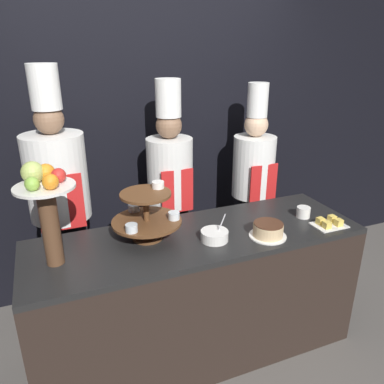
% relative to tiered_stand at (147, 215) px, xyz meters
% --- Properties ---
extents(ground_plane, '(14.00, 14.00, 0.00)m').
position_rel_tiered_stand_xyz_m(ground_plane, '(0.30, -0.41, -1.05)').
color(ground_plane, '#5B5651').
extents(wall_back, '(10.00, 0.06, 2.80)m').
position_rel_tiered_stand_xyz_m(wall_back, '(0.30, 0.95, 0.35)').
color(wall_back, black).
rests_on(wall_back, ground_plane).
extents(buffet_counter, '(2.09, 0.66, 0.90)m').
position_rel_tiered_stand_xyz_m(buffet_counter, '(0.30, -0.08, -0.60)').
color(buffet_counter, black).
rests_on(buffet_counter, ground_plane).
extents(tiered_stand, '(0.42, 0.42, 0.34)m').
position_rel_tiered_stand_xyz_m(tiered_stand, '(0.00, 0.00, 0.00)').
color(tiered_stand, brown).
rests_on(tiered_stand, buffet_counter).
extents(fruit_pedestal, '(0.30, 0.30, 0.56)m').
position_rel_tiered_stand_xyz_m(fruit_pedestal, '(-0.54, -0.08, 0.21)').
color(fruit_pedestal, brown).
rests_on(fruit_pedestal, buffet_counter).
extents(cake_round, '(0.23, 0.23, 0.09)m').
position_rel_tiered_stand_xyz_m(cake_round, '(0.69, -0.26, -0.11)').
color(cake_round, white).
rests_on(cake_round, buffet_counter).
extents(cup_white, '(0.09, 0.09, 0.07)m').
position_rel_tiered_stand_xyz_m(cup_white, '(1.07, -0.11, -0.12)').
color(cup_white, white).
rests_on(cup_white, buffet_counter).
extents(cake_square_tray, '(0.21, 0.16, 0.05)m').
position_rel_tiered_stand_xyz_m(cake_square_tray, '(1.14, -0.28, -0.14)').
color(cake_square_tray, white).
rests_on(cake_square_tray, buffet_counter).
extents(serving_bowl_near, '(0.17, 0.17, 0.16)m').
position_rel_tiered_stand_xyz_m(serving_bowl_near, '(0.36, -0.18, -0.13)').
color(serving_bowl_near, white).
rests_on(serving_bowl_near, buffet_counter).
extents(chef_left, '(0.41, 0.41, 1.90)m').
position_rel_tiered_stand_xyz_m(chef_left, '(-0.46, 0.57, -0.04)').
color(chef_left, black).
rests_on(chef_left, ground_plane).
extents(chef_center_left, '(0.35, 0.35, 1.78)m').
position_rel_tiered_stand_xyz_m(chef_center_left, '(0.34, 0.57, -0.08)').
color(chef_center_left, '#38332D').
rests_on(chef_center_left, ground_plane).
extents(chef_center_right, '(0.35, 0.35, 1.73)m').
position_rel_tiered_stand_xyz_m(chef_center_right, '(1.07, 0.57, -0.12)').
color(chef_center_right, black).
rests_on(chef_center_right, ground_plane).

